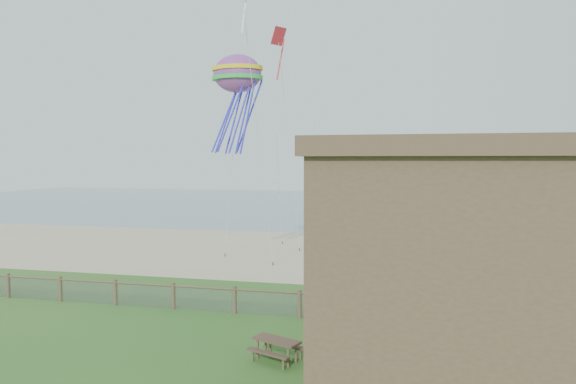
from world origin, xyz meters
TOP-DOWN VIEW (x-y plane):
  - ground at (0.00, 0.00)m, footprint 160.00×160.00m
  - sand_beach at (0.00, 22.00)m, footprint 72.00×20.00m
  - ocean at (0.00, 66.00)m, footprint 160.00×68.00m
  - chainlink_fence at (0.00, 6.00)m, footprint 36.20×0.20m
  - motel_deck at (13.00, 5.00)m, footprint 15.00×2.00m
  - picnic_table at (3.18, 1.07)m, footprint 2.03×1.80m
  - octopus_kite at (-3.10, 15.94)m, footprint 3.95×3.35m
  - kite_red at (-0.99, 18.43)m, footprint 2.27×2.09m

SIDE VIEW (x-z plane):
  - ground at x=0.00m, z-range 0.00..0.00m
  - ocean at x=0.00m, z-range -0.01..0.01m
  - sand_beach at x=0.00m, z-range -0.01..0.01m
  - motel_deck at x=13.00m, z-range 0.00..0.50m
  - picnic_table at x=3.18m, z-range 0.00..0.71m
  - chainlink_fence at x=0.00m, z-range -0.07..1.18m
  - octopus_kite at x=-3.10m, z-range 7.28..14.17m
  - kite_red at x=-0.99m, z-range 12.91..15.95m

